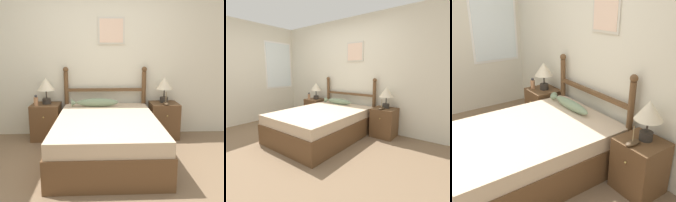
# 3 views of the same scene
# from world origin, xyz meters

# --- Properties ---
(ground_plane) EXTENTS (16.00, 16.00, 0.00)m
(ground_plane) POSITION_xyz_m (0.00, 0.00, 0.00)
(ground_plane) COLOR #7A6047
(wall_back) EXTENTS (6.40, 0.08, 2.55)m
(wall_back) POSITION_xyz_m (0.00, 1.73, 1.28)
(wall_back) COLOR beige
(wall_back) RESTS_ON ground_plane
(bed) EXTENTS (1.39, 1.98, 0.55)m
(bed) POSITION_xyz_m (0.10, 0.67, 0.27)
(bed) COLOR brown
(bed) RESTS_ON ground_plane
(headboard) EXTENTS (1.41, 0.09, 1.18)m
(headboard) POSITION_xyz_m (0.10, 1.62, 0.65)
(headboard) COLOR brown
(headboard) RESTS_ON ground_plane
(nightstand_left) EXTENTS (0.46, 0.46, 0.59)m
(nightstand_left) POSITION_xyz_m (-0.88, 1.45, 0.29)
(nightstand_left) COLOR brown
(nightstand_left) RESTS_ON ground_plane
(nightstand_right) EXTENTS (0.46, 0.46, 0.59)m
(nightstand_right) POSITION_xyz_m (1.08, 1.45, 0.29)
(nightstand_right) COLOR brown
(nightstand_right) RESTS_ON ground_plane
(table_lamp_left) EXTENTS (0.28, 0.28, 0.43)m
(table_lamp_left) POSITION_xyz_m (-0.86, 1.47, 0.89)
(table_lamp_left) COLOR #2D2823
(table_lamp_left) RESTS_ON nightstand_left
(table_lamp_right) EXTENTS (0.28, 0.28, 0.43)m
(table_lamp_right) POSITION_xyz_m (1.08, 1.50, 0.89)
(table_lamp_right) COLOR #2D2823
(table_lamp_right) RESTS_ON nightstand_right
(bottle) EXTENTS (0.07, 0.07, 0.18)m
(bottle) POSITION_xyz_m (-1.01, 1.35, 0.66)
(bottle) COLOR tan
(bottle) RESTS_ON nightstand_left
(model_boat) EXTENTS (0.08, 0.19, 0.21)m
(model_boat) POSITION_xyz_m (1.07, 1.31, 0.61)
(model_boat) COLOR #4C3823
(model_boat) RESTS_ON nightstand_right
(fish_pillow) EXTENTS (0.75, 0.12, 0.14)m
(fish_pillow) POSITION_xyz_m (-0.08, 1.38, 0.62)
(fish_pillow) COLOR gray
(fish_pillow) RESTS_ON bed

